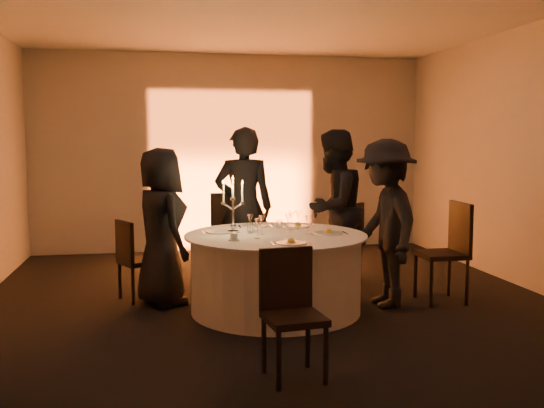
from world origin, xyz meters
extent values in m
plane|color=black|center=(0.00, 0.00, 0.00)|extent=(7.00, 7.00, 0.00)
plane|color=silver|center=(0.00, 0.00, 3.00)|extent=(7.00, 7.00, 0.00)
plane|color=beige|center=(0.00, 3.50, 1.50)|extent=(7.00, 0.00, 7.00)
plane|color=beige|center=(0.00, -3.50, 1.50)|extent=(7.00, 0.00, 7.00)
cube|color=black|center=(0.00, 3.20, 0.05)|extent=(0.25, 0.12, 0.10)
cylinder|color=black|center=(0.00, 0.00, 0.01)|extent=(0.60, 0.60, 0.03)
cylinder|color=black|center=(0.00, 0.00, 0.38)|extent=(0.20, 0.20, 0.75)
cylinder|color=white|center=(0.00, 0.00, 0.38)|extent=(1.68, 1.68, 0.75)
cylinder|color=white|center=(0.00, 0.00, 0.76)|extent=(1.80, 1.80, 0.02)
cube|color=black|center=(-1.34, 0.69, 0.41)|extent=(0.50, 0.50, 0.05)
cube|color=black|center=(-1.49, 0.61, 0.64)|extent=(0.21, 0.35, 0.43)
cylinder|color=black|center=(-1.12, 0.62, 0.20)|extent=(0.04, 0.04, 0.40)
cylinder|color=black|center=(-1.27, 0.91, 0.20)|extent=(0.04, 0.04, 0.40)
cylinder|color=black|center=(-1.41, 0.47, 0.20)|extent=(0.04, 0.04, 0.40)
cylinder|color=black|center=(-1.55, 0.76, 0.20)|extent=(0.04, 0.04, 0.40)
cube|color=black|center=(-0.25, 1.58, 0.51)|extent=(0.53, 0.53, 0.05)
cube|color=black|center=(-0.29, 1.37, 0.80)|extent=(0.47, 0.11, 0.53)
cylinder|color=black|center=(-0.02, 1.75, 0.25)|extent=(0.04, 0.04, 0.50)
cylinder|color=black|center=(-0.42, 1.81, 0.25)|extent=(0.04, 0.04, 0.50)
cylinder|color=black|center=(-0.09, 1.35, 0.25)|extent=(0.04, 0.04, 0.50)
cylinder|color=black|center=(-0.48, 1.42, 0.25)|extent=(0.04, 0.04, 0.50)
cube|color=black|center=(1.06, 1.26, 0.45)|extent=(0.58, 0.58, 0.05)
cube|color=black|center=(1.18, 1.12, 0.70)|extent=(0.34, 0.29, 0.47)
cylinder|color=black|center=(1.08, 1.50, 0.22)|extent=(0.04, 0.04, 0.44)
cylinder|color=black|center=(0.81, 1.28, 0.22)|extent=(0.04, 0.04, 0.44)
cylinder|color=black|center=(1.31, 1.24, 0.22)|extent=(0.04, 0.04, 0.44)
cylinder|color=black|center=(1.04, 1.01, 0.22)|extent=(0.04, 0.04, 0.44)
cube|color=black|center=(1.77, 0.01, 0.50)|extent=(0.46, 0.46, 0.05)
cube|color=black|center=(1.98, 0.01, 0.79)|extent=(0.04, 0.46, 0.52)
cylinder|color=black|center=(1.58, 0.21, 0.25)|extent=(0.04, 0.04, 0.49)
cylinder|color=black|center=(1.57, -0.19, 0.25)|extent=(0.04, 0.04, 0.49)
cylinder|color=black|center=(1.97, 0.21, 0.25)|extent=(0.04, 0.04, 0.49)
cylinder|color=black|center=(1.97, -0.19, 0.25)|extent=(0.04, 0.04, 0.49)
cube|color=black|center=(-0.21, -1.73, 0.44)|extent=(0.45, 0.45, 0.05)
cube|color=black|center=(-0.23, -1.55, 0.69)|extent=(0.40, 0.09, 0.46)
cylinder|color=black|center=(-0.36, -1.92, 0.22)|extent=(0.04, 0.04, 0.43)
cylinder|color=black|center=(-0.02, -1.88, 0.22)|extent=(0.04, 0.04, 0.43)
cylinder|color=black|center=(-0.40, -1.58, 0.22)|extent=(0.04, 0.04, 0.43)
cylinder|color=black|center=(-0.06, -1.54, 0.22)|extent=(0.04, 0.04, 0.43)
imported|color=black|center=(-1.11, 0.46, 0.81)|extent=(0.78, 0.93, 1.62)
imported|color=black|center=(-0.16, 1.10, 0.92)|extent=(0.73, 0.53, 1.85)
imported|color=black|center=(0.85, 0.88, 0.91)|extent=(1.11, 1.11, 1.82)
imported|color=black|center=(1.13, -0.02, 0.85)|extent=(0.65, 1.11, 1.71)
cylinder|color=white|center=(-0.53, 0.22, 0.78)|extent=(0.28, 0.28, 0.01)
cube|color=#B5B5BA|center=(-0.70, 0.22, 0.78)|extent=(0.01, 0.17, 0.01)
cube|color=#B5B5BA|center=(-0.36, 0.22, 0.78)|extent=(0.02, 0.17, 0.01)
cylinder|color=white|center=(-0.11, 0.56, 0.78)|extent=(0.28, 0.28, 0.01)
cube|color=#B5B5BA|center=(-0.28, 0.56, 0.78)|extent=(0.02, 0.17, 0.01)
cube|color=#B5B5BA|center=(0.06, 0.56, 0.78)|extent=(0.01, 0.17, 0.01)
cylinder|color=white|center=(0.34, 0.47, 0.78)|extent=(0.25, 0.25, 0.01)
cube|color=#B5B5BA|center=(0.17, 0.47, 0.78)|extent=(0.02, 0.17, 0.01)
cube|color=#B5B5BA|center=(0.51, 0.47, 0.78)|extent=(0.01, 0.17, 0.01)
sphere|color=yellow|center=(0.34, 0.47, 0.82)|extent=(0.07, 0.07, 0.07)
cylinder|color=white|center=(0.52, -0.07, 0.78)|extent=(0.29, 0.29, 0.01)
cube|color=#B5B5BA|center=(0.35, -0.07, 0.78)|extent=(0.02, 0.17, 0.01)
cube|color=#B5B5BA|center=(0.69, -0.07, 0.78)|extent=(0.01, 0.17, 0.01)
sphere|color=yellow|center=(0.52, -0.07, 0.82)|extent=(0.07, 0.07, 0.07)
cylinder|color=white|center=(0.03, -0.57, 0.78)|extent=(0.28, 0.28, 0.01)
cube|color=#B5B5BA|center=(-0.14, -0.57, 0.78)|extent=(0.02, 0.17, 0.01)
cube|color=#B5B5BA|center=(0.20, -0.57, 0.78)|extent=(0.02, 0.17, 0.01)
sphere|color=yellow|center=(0.03, -0.57, 0.82)|extent=(0.07, 0.07, 0.07)
cylinder|color=white|center=(-0.45, -0.28, 0.77)|extent=(0.11, 0.11, 0.01)
cylinder|color=white|center=(-0.45, -0.28, 0.81)|extent=(0.07, 0.07, 0.06)
cylinder|color=white|center=(-0.40, 0.20, 0.78)|extent=(0.12, 0.12, 0.02)
sphere|color=white|center=(-0.40, 0.20, 0.83)|extent=(0.06, 0.06, 0.06)
cylinder|color=white|center=(-0.40, 0.20, 0.95)|extent=(0.02, 0.02, 0.30)
cylinder|color=white|center=(-0.40, 0.20, 1.11)|extent=(0.05, 0.05, 0.03)
cylinder|color=white|center=(-0.40, 0.20, 1.21)|extent=(0.02, 0.02, 0.19)
cone|color=orange|center=(-0.40, 0.20, 1.33)|extent=(0.02, 0.02, 0.03)
cylinder|color=white|center=(-0.45, 0.20, 1.04)|extent=(0.11, 0.02, 0.07)
cylinder|color=white|center=(-0.50, 0.20, 1.07)|extent=(0.05, 0.05, 0.02)
cylinder|color=white|center=(-0.50, 0.20, 1.17)|extent=(0.02, 0.02, 0.19)
cone|color=orange|center=(-0.50, 0.20, 1.28)|extent=(0.02, 0.02, 0.03)
cylinder|color=white|center=(-0.35, 0.20, 1.04)|extent=(0.11, 0.02, 0.07)
cylinder|color=white|center=(-0.30, 0.20, 1.07)|extent=(0.05, 0.05, 0.02)
cylinder|color=white|center=(-0.30, 0.20, 1.17)|extent=(0.02, 0.02, 0.19)
cone|color=orange|center=(-0.30, 0.20, 1.28)|extent=(0.02, 0.02, 0.03)
cylinder|color=silver|center=(-0.14, 0.00, 0.77)|extent=(0.06, 0.06, 0.01)
cylinder|color=silver|center=(-0.14, 0.00, 0.83)|extent=(0.01, 0.01, 0.10)
cone|color=silver|center=(-0.14, 0.00, 0.92)|extent=(0.07, 0.07, 0.09)
cylinder|color=silver|center=(0.31, -0.07, 0.77)|extent=(0.06, 0.06, 0.01)
cylinder|color=silver|center=(0.31, -0.07, 0.83)|extent=(0.01, 0.01, 0.10)
cone|color=silver|center=(0.31, -0.07, 0.92)|extent=(0.07, 0.07, 0.09)
cylinder|color=silver|center=(0.14, 0.08, 0.77)|extent=(0.06, 0.06, 0.01)
cylinder|color=silver|center=(0.14, 0.08, 0.83)|extent=(0.01, 0.01, 0.10)
cone|color=silver|center=(0.14, 0.08, 0.92)|extent=(0.07, 0.07, 0.09)
cylinder|color=silver|center=(0.30, 0.32, 0.77)|extent=(0.06, 0.06, 0.01)
cylinder|color=silver|center=(0.30, 0.32, 0.83)|extent=(0.01, 0.01, 0.10)
cone|color=silver|center=(0.30, 0.32, 0.92)|extent=(0.07, 0.07, 0.09)
cylinder|color=silver|center=(0.22, 0.26, 0.77)|extent=(0.06, 0.06, 0.01)
cylinder|color=silver|center=(0.22, 0.26, 0.83)|extent=(0.01, 0.01, 0.10)
cone|color=silver|center=(0.22, 0.26, 0.92)|extent=(0.07, 0.07, 0.09)
cylinder|color=silver|center=(-0.22, -0.22, 0.77)|extent=(0.06, 0.06, 0.01)
cylinder|color=silver|center=(-0.22, -0.22, 0.83)|extent=(0.01, 0.01, 0.10)
cone|color=silver|center=(-0.22, -0.22, 0.92)|extent=(0.07, 0.07, 0.09)
cylinder|color=silver|center=(-0.24, 0.11, 0.77)|extent=(0.06, 0.06, 0.01)
cylinder|color=silver|center=(-0.24, 0.11, 0.83)|extent=(0.01, 0.01, 0.10)
cone|color=silver|center=(-0.24, 0.11, 0.92)|extent=(0.07, 0.07, 0.09)
cylinder|color=silver|center=(0.12, 0.40, 0.82)|extent=(0.07, 0.07, 0.09)
cylinder|color=silver|center=(-0.22, 0.25, 0.82)|extent=(0.07, 0.07, 0.09)
camera|label=1|loc=(-1.14, -5.80, 1.69)|focal=40.00mm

